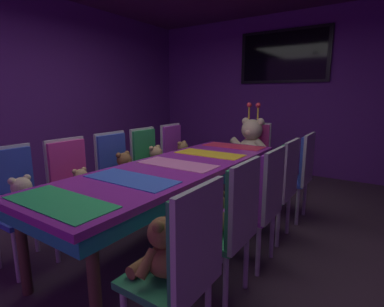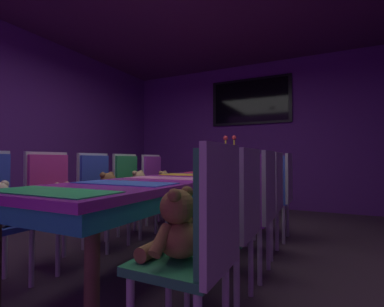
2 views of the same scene
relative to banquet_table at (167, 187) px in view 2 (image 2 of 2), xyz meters
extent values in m
plane|color=#3F2D38|center=(0.00, 0.00, -0.66)|extent=(7.90, 7.90, 0.00)
cube|color=#59267F|center=(0.00, 3.20, 0.74)|extent=(5.20, 0.12, 2.80)
cube|color=#59267F|center=(-2.60, 0.00, 0.74)|extent=(0.12, 6.40, 2.80)
cube|color=purple|center=(0.00, 0.00, 0.06)|extent=(0.90, 2.86, 0.05)
cube|color=teal|center=(0.00, 0.00, -0.02)|extent=(0.88, 2.80, 0.10)
cylinder|color=#4C3826|center=(0.38, 1.29, -0.31)|extent=(0.07, 0.07, 0.69)
cylinder|color=#4C3826|center=(0.38, -1.29, -0.31)|extent=(0.07, 0.07, 0.69)
cylinder|color=#4C3826|center=(-0.38, 1.29, -0.31)|extent=(0.07, 0.07, 0.69)
cube|color=green|center=(0.00, -1.22, 0.09)|extent=(0.77, 0.32, 0.01)
cube|color=blue|center=(0.00, -0.61, 0.09)|extent=(0.77, 0.32, 0.01)
cube|color=pink|center=(0.00, 0.00, 0.09)|extent=(0.77, 0.32, 0.01)
cube|color=yellow|center=(0.00, 0.61, 0.09)|extent=(0.77, 0.32, 0.01)
cube|color=#E52D4C|center=(0.00, 1.22, 0.09)|extent=(0.77, 0.32, 0.01)
cylinder|color=#B2B2B7|center=(-0.57, -0.93, -0.45)|extent=(0.04, 0.04, 0.42)
cylinder|color=#B2B2B7|center=(-0.89, -0.93, -0.45)|extent=(0.04, 0.04, 0.42)
sphere|color=#FDDCAD|center=(-0.66, -1.09, 0.01)|extent=(0.06, 0.06, 0.06)
sphere|color=beige|center=(-0.73, -1.04, 0.08)|extent=(0.06, 0.06, 0.06)
cylinder|color=beige|center=(-0.69, -1.00, -0.10)|extent=(0.05, 0.14, 0.13)
cylinder|color=beige|center=(-0.60, -1.04, -0.16)|extent=(0.07, 0.14, 0.07)
cube|color=#CC338C|center=(-0.72, -0.57, -0.22)|extent=(0.40, 0.40, 0.04)
cube|color=#CC338C|center=(-0.90, -0.57, 0.05)|extent=(0.05, 0.38, 0.50)
cube|color=#B2B2B7|center=(-0.92, -0.57, 0.05)|extent=(0.03, 0.41, 0.55)
cylinder|color=#B2B2B7|center=(-0.56, -0.41, -0.45)|extent=(0.04, 0.04, 0.42)
cylinder|color=#B2B2B7|center=(-0.56, -0.73, -0.45)|extent=(0.04, 0.04, 0.42)
cylinder|color=#B2B2B7|center=(-0.88, -0.41, -0.45)|extent=(0.04, 0.04, 0.42)
cylinder|color=#B2B2B7|center=(-0.88, -0.73, -0.45)|extent=(0.04, 0.04, 0.42)
ellipsoid|color=tan|center=(-0.72, -0.57, -0.12)|extent=(0.16, 0.16, 0.13)
sphere|color=tan|center=(-0.70, -0.57, -0.01)|extent=(0.13, 0.13, 0.13)
sphere|color=tan|center=(-0.66, -0.57, -0.02)|extent=(0.05, 0.05, 0.05)
sphere|color=tan|center=(-0.72, -0.52, 0.04)|extent=(0.05, 0.05, 0.05)
sphere|color=tan|center=(-0.72, -0.61, 0.04)|extent=(0.05, 0.05, 0.05)
cylinder|color=tan|center=(-0.69, -0.48, -0.11)|extent=(0.05, 0.12, 0.11)
cylinder|color=tan|center=(-0.69, -0.65, -0.11)|extent=(0.05, 0.12, 0.11)
cylinder|color=tan|center=(-0.61, -0.52, -0.17)|extent=(0.06, 0.12, 0.06)
cylinder|color=tan|center=(-0.61, -0.61, -0.17)|extent=(0.06, 0.12, 0.06)
cube|color=#2D47B2|center=(-0.73, -0.01, -0.22)|extent=(0.40, 0.40, 0.04)
cube|color=#2D47B2|center=(-0.91, -0.01, 0.05)|extent=(0.05, 0.38, 0.50)
cube|color=#B2B2B7|center=(-0.93, -0.01, 0.05)|extent=(0.03, 0.41, 0.55)
cylinder|color=#B2B2B7|center=(-0.57, 0.15, -0.45)|extent=(0.04, 0.04, 0.42)
cylinder|color=#B2B2B7|center=(-0.57, -0.17, -0.45)|extent=(0.04, 0.04, 0.42)
cylinder|color=#B2B2B7|center=(-0.89, 0.15, -0.45)|extent=(0.04, 0.04, 0.42)
cylinder|color=#B2B2B7|center=(-0.89, -0.17, -0.45)|extent=(0.04, 0.04, 0.42)
ellipsoid|color=brown|center=(-0.73, -0.01, -0.11)|extent=(0.20, 0.20, 0.16)
sphere|color=brown|center=(-0.71, -0.01, 0.04)|extent=(0.16, 0.16, 0.16)
sphere|color=#99663C|center=(-0.66, -0.01, 0.03)|extent=(0.06, 0.06, 0.06)
sphere|color=brown|center=(-0.73, 0.05, 0.10)|extent=(0.06, 0.06, 0.06)
sphere|color=brown|center=(-0.73, -0.07, 0.10)|extent=(0.06, 0.06, 0.06)
cylinder|color=brown|center=(-0.69, 0.09, -0.09)|extent=(0.06, 0.14, 0.13)
cylinder|color=brown|center=(-0.69, -0.11, -0.09)|extent=(0.06, 0.14, 0.13)
cylinder|color=brown|center=(-0.60, 0.05, -0.16)|extent=(0.07, 0.15, 0.07)
cylinder|color=brown|center=(-0.60, -0.06, -0.16)|extent=(0.07, 0.15, 0.07)
cube|color=#268C4C|center=(-0.73, 0.51, -0.22)|extent=(0.40, 0.40, 0.04)
cube|color=#268C4C|center=(-0.91, 0.51, 0.05)|extent=(0.05, 0.38, 0.50)
cube|color=#B2B2B7|center=(-0.93, 0.51, 0.05)|extent=(0.03, 0.41, 0.55)
cylinder|color=#B2B2B7|center=(-0.57, 0.67, -0.45)|extent=(0.04, 0.04, 0.42)
cylinder|color=#B2B2B7|center=(-0.57, 0.35, -0.45)|extent=(0.04, 0.04, 0.42)
cylinder|color=#B2B2B7|center=(-0.89, 0.67, -0.45)|extent=(0.04, 0.04, 0.42)
cylinder|color=#B2B2B7|center=(-0.89, 0.35, -0.45)|extent=(0.04, 0.04, 0.42)
ellipsoid|color=tan|center=(-0.73, 0.51, -0.11)|extent=(0.20, 0.20, 0.16)
sphere|color=tan|center=(-0.71, 0.51, 0.04)|extent=(0.16, 0.16, 0.16)
sphere|color=tan|center=(-0.65, 0.51, 0.03)|extent=(0.06, 0.06, 0.06)
sphere|color=tan|center=(-0.73, 0.57, 0.10)|extent=(0.06, 0.06, 0.06)
sphere|color=tan|center=(-0.73, 0.45, 0.10)|extent=(0.06, 0.06, 0.06)
cylinder|color=tan|center=(-0.69, 0.61, -0.09)|extent=(0.06, 0.14, 0.13)
cylinder|color=tan|center=(-0.69, 0.41, -0.09)|extent=(0.06, 0.14, 0.13)
cylinder|color=tan|center=(-0.60, 0.57, -0.16)|extent=(0.07, 0.15, 0.07)
cylinder|color=tan|center=(-0.60, 0.46, -0.16)|extent=(0.07, 0.15, 0.07)
cube|color=purple|center=(-0.74, 1.10, -0.22)|extent=(0.40, 0.40, 0.04)
cube|color=purple|center=(-0.92, 1.10, 0.05)|extent=(0.05, 0.38, 0.50)
cube|color=#B2B2B7|center=(-0.94, 1.10, 0.05)|extent=(0.03, 0.41, 0.55)
cylinder|color=#B2B2B7|center=(-0.58, 1.26, -0.45)|extent=(0.04, 0.04, 0.42)
cylinder|color=#B2B2B7|center=(-0.58, 0.94, -0.45)|extent=(0.04, 0.04, 0.42)
cylinder|color=#B2B2B7|center=(-0.90, 1.26, -0.45)|extent=(0.04, 0.04, 0.42)
cylinder|color=#B2B2B7|center=(-0.90, 0.94, -0.45)|extent=(0.04, 0.04, 0.42)
ellipsoid|color=#9E7247|center=(-0.74, 1.10, -0.11)|extent=(0.19, 0.19, 0.15)
sphere|color=#9E7247|center=(-0.72, 1.10, 0.02)|extent=(0.15, 0.15, 0.15)
sphere|color=tan|center=(-0.67, 1.10, 0.01)|extent=(0.06, 0.06, 0.06)
sphere|color=#9E7247|center=(-0.74, 1.16, 0.08)|extent=(0.06, 0.06, 0.06)
sphere|color=#9E7247|center=(-0.74, 1.05, 0.08)|extent=(0.06, 0.06, 0.06)
cylinder|color=#9E7247|center=(-0.70, 1.20, -0.10)|extent=(0.05, 0.13, 0.12)
cylinder|color=#9E7247|center=(-0.70, 1.01, -0.10)|extent=(0.05, 0.13, 0.12)
cylinder|color=#9E7247|center=(-0.62, 1.15, -0.16)|extent=(0.06, 0.14, 0.06)
cylinder|color=#9E7247|center=(-0.62, 1.05, -0.16)|extent=(0.06, 0.14, 0.06)
cube|color=#268C4C|center=(0.75, -1.11, -0.22)|extent=(0.40, 0.40, 0.04)
cube|color=#268C4C|center=(0.93, -1.11, 0.05)|extent=(0.05, 0.38, 0.50)
cube|color=#B2B2B7|center=(0.95, -1.11, 0.05)|extent=(0.03, 0.41, 0.55)
cylinder|color=#B2B2B7|center=(0.91, -0.95, -0.45)|extent=(0.04, 0.04, 0.42)
cylinder|color=#B2B2B7|center=(0.59, -0.95, -0.45)|extent=(0.04, 0.04, 0.42)
ellipsoid|color=brown|center=(0.75, -1.11, -0.11)|extent=(0.20, 0.20, 0.16)
sphere|color=brown|center=(0.73, -1.11, 0.04)|extent=(0.16, 0.16, 0.16)
sphere|color=#99663C|center=(0.67, -1.11, 0.03)|extent=(0.06, 0.06, 0.06)
sphere|color=brown|center=(0.75, -1.17, 0.10)|extent=(0.06, 0.06, 0.06)
sphere|color=brown|center=(0.75, -1.05, 0.10)|extent=(0.06, 0.06, 0.06)
cylinder|color=brown|center=(0.71, -1.21, -0.09)|extent=(0.06, 0.14, 0.14)
cylinder|color=brown|center=(0.71, -1.01, -0.09)|extent=(0.06, 0.14, 0.14)
cylinder|color=brown|center=(0.62, -1.16, -0.16)|extent=(0.07, 0.15, 0.07)
cylinder|color=brown|center=(0.62, -1.06, -0.16)|extent=(0.07, 0.15, 0.07)
cube|color=#268C4C|center=(0.72, -0.53, -0.22)|extent=(0.40, 0.40, 0.04)
cube|color=#268C4C|center=(0.90, -0.53, 0.05)|extent=(0.05, 0.38, 0.50)
cube|color=#B2B2B7|center=(0.92, -0.53, 0.05)|extent=(0.03, 0.41, 0.55)
cylinder|color=#B2B2B7|center=(0.88, -0.37, -0.45)|extent=(0.04, 0.04, 0.42)
cylinder|color=#B2B2B7|center=(0.88, -0.69, -0.45)|extent=(0.04, 0.04, 0.42)
cylinder|color=#B2B2B7|center=(0.56, -0.37, -0.45)|extent=(0.04, 0.04, 0.42)
cylinder|color=#B2B2B7|center=(0.56, -0.69, -0.45)|extent=(0.04, 0.04, 0.42)
ellipsoid|color=olive|center=(0.72, -0.53, -0.12)|extent=(0.18, 0.18, 0.15)
sphere|color=olive|center=(0.71, -0.53, 0.01)|extent=(0.15, 0.15, 0.15)
sphere|color=#AE7747|center=(0.66, -0.53, 0.00)|extent=(0.05, 0.05, 0.05)
sphere|color=olive|center=(0.72, -0.58, 0.07)|extent=(0.05, 0.05, 0.05)
sphere|color=olive|center=(0.72, -0.47, 0.07)|extent=(0.05, 0.05, 0.05)
cylinder|color=olive|center=(0.69, -0.62, -0.10)|extent=(0.05, 0.13, 0.12)
cylinder|color=olive|center=(0.69, -0.44, -0.10)|extent=(0.05, 0.13, 0.12)
cylinder|color=olive|center=(0.60, -0.58, -0.17)|extent=(0.06, 0.14, 0.06)
cylinder|color=olive|center=(0.60, -0.48, -0.17)|extent=(0.06, 0.14, 0.06)
cube|color=purple|center=(0.74, -0.02, -0.22)|extent=(0.40, 0.40, 0.04)
cube|color=purple|center=(0.92, -0.02, 0.05)|extent=(0.05, 0.38, 0.50)
cube|color=#B2B2B7|center=(0.94, -0.02, 0.05)|extent=(0.03, 0.41, 0.55)
cylinder|color=#B2B2B7|center=(0.90, 0.14, -0.45)|extent=(0.04, 0.04, 0.42)
cylinder|color=#B2B2B7|center=(0.90, -0.18, -0.45)|extent=(0.04, 0.04, 0.42)
cylinder|color=#B2B2B7|center=(0.58, 0.14, -0.45)|extent=(0.04, 0.04, 0.42)
cylinder|color=#B2B2B7|center=(0.58, -0.18, -0.45)|extent=(0.04, 0.04, 0.42)
ellipsoid|color=olive|center=(0.74, -0.02, -0.11)|extent=(0.19, 0.19, 0.15)
sphere|color=olive|center=(0.72, -0.02, 0.02)|extent=(0.15, 0.15, 0.15)
sphere|color=#AE7747|center=(0.67, -0.02, 0.01)|extent=(0.06, 0.06, 0.06)
sphere|color=olive|center=(0.74, -0.07, 0.08)|extent=(0.06, 0.06, 0.06)
sphere|color=olive|center=(0.74, 0.04, 0.08)|extent=(0.06, 0.06, 0.06)
cylinder|color=olive|center=(0.70, -0.11, -0.10)|extent=(0.05, 0.13, 0.12)
cylinder|color=olive|center=(0.70, 0.08, -0.10)|extent=(0.05, 0.13, 0.12)
cylinder|color=olive|center=(0.62, -0.07, -0.16)|extent=(0.06, 0.14, 0.06)
cylinder|color=olive|center=(0.62, 0.03, -0.16)|extent=(0.06, 0.14, 0.06)
cube|color=#268C4C|center=(0.73, 0.51, -0.22)|extent=(0.40, 0.40, 0.04)
cube|color=#268C4C|center=(0.91, 0.51, 0.05)|extent=(0.05, 0.38, 0.50)
cube|color=#B2B2B7|center=(0.93, 0.51, 0.05)|extent=(0.03, 0.41, 0.55)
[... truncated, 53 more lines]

